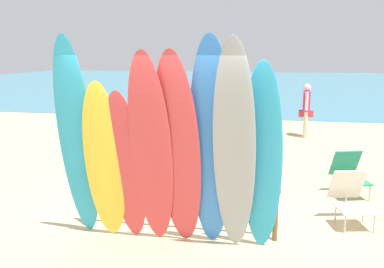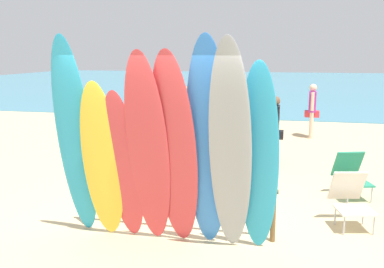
% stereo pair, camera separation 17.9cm
% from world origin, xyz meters
% --- Properties ---
extents(ground, '(60.00, 60.00, 0.00)m').
position_xyz_m(ground, '(0.00, 14.00, 0.00)').
color(ground, '#D3BC8C').
extents(ocean_water, '(60.00, 40.00, 0.02)m').
position_xyz_m(ocean_water, '(0.00, 30.74, 0.01)').
color(ocean_water, teal).
rests_on(ocean_water, ground).
extents(surfboard_rack, '(2.90, 0.07, 0.74)m').
position_xyz_m(surfboard_rack, '(0.00, 0.00, 0.57)').
color(surfboard_rack, brown).
rests_on(surfboard_rack, ground).
extents(surfboard_teal_0, '(0.53, 0.68, 2.77)m').
position_xyz_m(surfboard_teal_0, '(-1.23, -0.45, 1.38)').
color(surfboard_teal_0, '#289EC6').
rests_on(surfboard_teal_0, ground).
extents(surfboard_yellow_1, '(0.58, 0.60, 2.20)m').
position_xyz_m(surfboard_yellow_1, '(-0.85, -0.47, 1.10)').
color(surfboard_yellow_1, yellow).
rests_on(surfboard_yellow_1, ground).
extents(surfboard_red_2, '(0.55, 0.60, 2.09)m').
position_xyz_m(surfboard_red_2, '(-0.56, -0.44, 1.04)').
color(surfboard_red_2, '#D13D42').
rests_on(surfboard_red_2, ground).
extents(surfboard_red_3, '(0.55, 0.72, 2.58)m').
position_xyz_m(surfboard_red_3, '(-0.18, -0.54, 1.29)').
color(surfboard_red_3, '#D13D42').
rests_on(surfboard_red_3, ground).
extents(surfboard_red_4, '(0.64, 0.72, 2.59)m').
position_xyz_m(surfboard_red_4, '(0.16, -0.50, 1.29)').
color(surfboard_red_4, '#D13D42').
rests_on(surfboard_red_4, ground).
extents(surfboard_blue_5, '(0.57, 0.63, 2.77)m').
position_xyz_m(surfboard_blue_5, '(0.56, -0.43, 1.38)').
color(surfboard_blue_5, '#337AD1').
rests_on(surfboard_blue_5, ground).
extents(surfboard_grey_6, '(0.53, 0.84, 2.73)m').
position_xyz_m(surfboard_grey_6, '(0.87, -0.60, 1.37)').
color(surfboard_grey_6, '#999EA3').
rests_on(surfboard_grey_6, ground).
extents(surfboard_teal_7, '(0.53, 0.52, 2.46)m').
position_xyz_m(surfboard_teal_7, '(1.20, -0.39, 1.23)').
color(surfboard_teal_7, '#289EC6').
rests_on(surfboard_teal_7, ground).
extents(beachgoer_near_rack, '(0.54, 0.30, 1.48)m').
position_xyz_m(beachgoer_near_rack, '(-1.67, 7.64, 0.85)').
color(beachgoer_near_rack, '#9E704C').
rests_on(beachgoer_near_rack, ground).
extents(beachgoer_photographing, '(0.42, 0.61, 1.61)m').
position_xyz_m(beachgoer_photographing, '(2.21, 7.62, 0.93)').
color(beachgoer_photographing, beige).
rests_on(beachgoer_photographing, ground).
extents(beachgoer_strolling, '(0.41, 0.60, 1.57)m').
position_xyz_m(beachgoer_strolling, '(1.23, 4.14, 0.91)').
color(beachgoer_strolling, brown).
rests_on(beachgoer_strolling, ground).
extents(beachgoer_by_water, '(0.46, 0.43, 1.56)m').
position_xyz_m(beachgoer_by_water, '(0.31, 7.78, 0.90)').
color(beachgoer_by_water, '#9E704C').
rests_on(beachgoer_by_water, ground).
extents(beachgoer_midbeach, '(0.44, 0.56, 1.69)m').
position_xyz_m(beachgoer_midbeach, '(-0.30, 6.33, 0.97)').
color(beachgoer_midbeach, '#9E704C').
rests_on(beachgoer_midbeach, ground).
extents(beach_chair_red, '(0.65, 0.81, 0.81)m').
position_xyz_m(beach_chair_red, '(2.48, 0.84, 0.43)').
color(beach_chair_red, '#B7B7BC').
rests_on(beach_chair_red, ground).
extents(beach_chair_blue, '(0.69, 0.83, 0.81)m').
position_xyz_m(beach_chair_blue, '(2.66, 2.21, 0.43)').
color(beach_chair_blue, '#B7B7BC').
rests_on(beach_chair_blue, ground).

